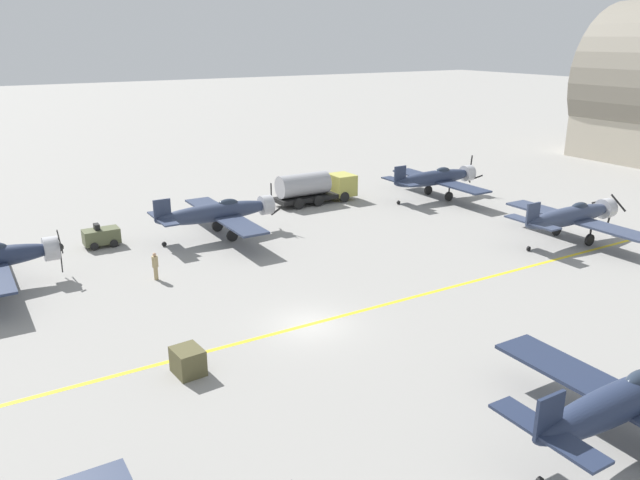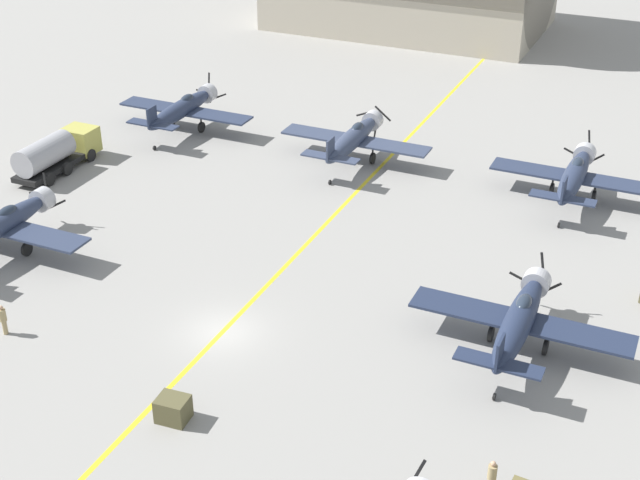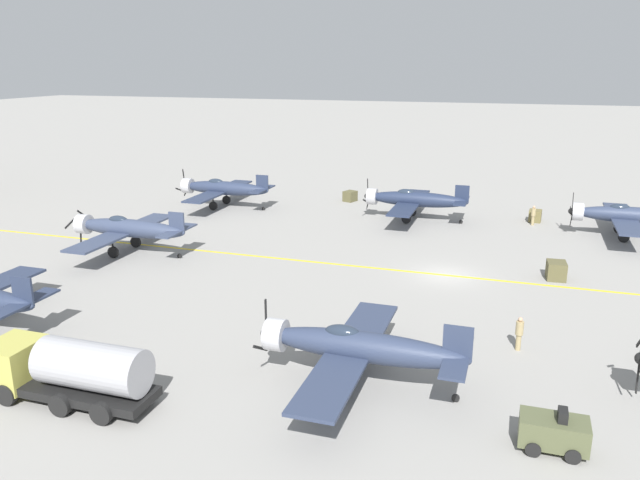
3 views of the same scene
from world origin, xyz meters
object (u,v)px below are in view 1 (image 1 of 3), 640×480
(airplane_mid_left, at_px, (220,212))
(tow_tractor, at_px, (101,236))
(fuel_tanker, at_px, (316,187))
(supply_crate_outboard, at_px, (188,361))
(airplane_far_center, at_px, (572,216))
(airplane_mid_right, at_px, (627,399))
(ground_crew_inspecting, at_px, (155,265))
(airplane_far_left, at_px, (436,178))

(airplane_mid_left, xyz_separation_m, tow_tractor, (-2.47, -8.55, -1.22))
(tow_tractor, bearing_deg, fuel_tanker, 97.68)
(fuel_tanker, relative_size, supply_crate_outboard, 5.28)
(airplane_far_center, distance_m, fuel_tanker, 22.89)
(airplane_mid_right, distance_m, ground_crew_inspecting, 28.19)
(fuel_tanker, bearing_deg, airplane_far_center, 28.22)
(airplane_far_left, height_order, ground_crew_inspecting, airplane_far_left)
(airplane_mid_right, bearing_deg, ground_crew_inspecting, -144.25)
(airplane_mid_right, relative_size, airplane_far_center, 1.00)
(airplane_mid_left, bearing_deg, supply_crate_outboard, -23.03)
(airplane_far_left, height_order, tow_tractor, airplane_far_left)
(airplane_far_center, distance_m, ground_crew_inspecting, 31.04)
(airplane_mid_right, bearing_deg, supply_crate_outboard, -123.33)
(airplane_mid_right, xyz_separation_m, airplane_far_left, (-33.31, 19.77, 0.00))
(ground_crew_inspecting, bearing_deg, fuel_tanker, 121.32)
(airplane_mid_right, xyz_separation_m, airplane_mid_left, (-32.61, -3.04, 0.00))
(fuel_tanker, bearing_deg, airplane_mid_right, -13.14)
(tow_tractor, height_order, ground_crew_inspecting, ground_crew_inspecting)
(supply_crate_outboard, bearing_deg, airplane_far_center, 96.85)
(tow_tractor, distance_m, supply_crate_outboard, 21.29)
(airplane_mid_left, relative_size, supply_crate_outboard, 7.91)
(airplane_far_left, bearing_deg, fuel_tanker, -109.31)
(airplane_mid_left, height_order, ground_crew_inspecting, airplane_mid_left)
(fuel_tanker, height_order, supply_crate_outboard, fuel_tanker)
(airplane_far_left, height_order, supply_crate_outboard, airplane_far_left)
(airplane_far_left, xyz_separation_m, supply_crate_outboard, (19.50, -32.22, -1.38))
(airplane_far_center, distance_m, supply_crate_outboard, 32.37)
(airplane_mid_left, xyz_separation_m, supply_crate_outboard, (18.80, -9.42, -1.38))
(airplane_far_center, height_order, supply_crate_outboard, airplane_far_center)
(tow_tractor, xyz_separation_m, ground_crew_inspecting, (8.80, 1.44, 0.22))
(airplane_mid_right, xyz_separation_m, fuel_tanker, (-37.84, 8.83, -0.50))
(ground_crew_inspecting, bearing_deg, airplane_far_center, 73.88)
(airplane_far_center, bearing_deg, tow_tractor, -109.93)
(airplane_mid_left, distance_m, fuel_tanker, 12.98)
(airplane_far_center, distance_m, tow_tractor, 35.79)
(tow_tractor, distance_m, ground_crew_inspecting, 8.92)
(airplane_far_left, relative_size, fuel_tanker, 1.50)
(tow_tractor, bearing_deg, airplane_far_left, 86.76)
(airplane_far_left, relative_size, supply_crate_outboard, 7.91)
(ground_crew_inspecting, bearing_deg, airplane_mid_right, 21.12)
(airplane_far_center, height_order, ground_crew_inspecting, airplane_far_center)
(tow_tractor, relative_size, ground_crew_inspecting, 1.41)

